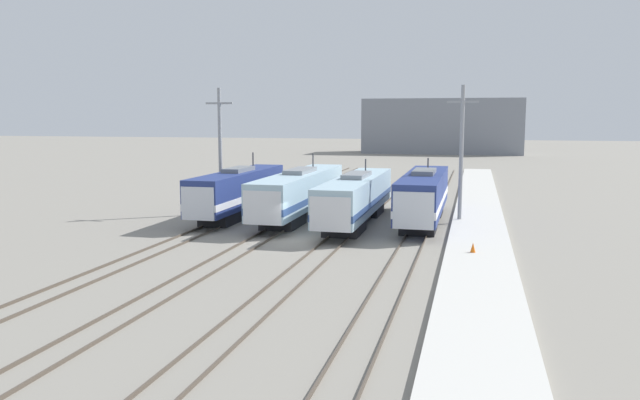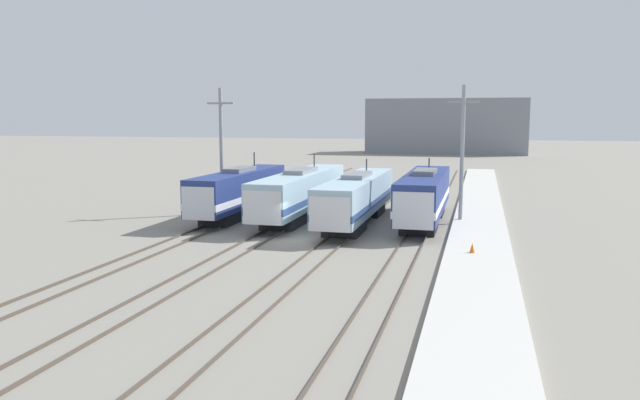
% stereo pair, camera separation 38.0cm
% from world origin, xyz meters
% --- Properties ---
extents(ground_plane, '(400.00, 400.00, 0.00)m').
position_xyz_m(ground_plane, '(0.00, 0.00, 0.00)').
color(ground_plane, gray).
extents(rail_pair_far_left, '(1.50, 120.00, 0.15)m').
position_xyz_m(rail_pair_far_left, '(-7.73, 0.00, 0.07)').
color(rail_pair_far_left, '#4C4238').
rests_on(rail_pair_far_left, ground_plane).
extents(rail_pair_center_left, '(1.51, 120.00, 0.15)m').
position_xyz_m(rail_pair_center_left, '(-2.58, 0.00, 0.07)').
color(rail_pair_center_left, '#4C4238').
rests_on(rail_pair_center_left, ground_plane).
extents(rail_pair_center_right, '(1.51, 120.00, 0.15)m').
position_xyz_m(rail_pair_center_right, '(2.58, 0.00, 0.07)').
color(rail_pair_center_right, '#4C4238').
rests_on(rail_pair_center_right, ground_plane).
extents(rail_pair_far_right, '(1.50, 120.00, 0.15)m').
position_xyz_m(rail_pair_far_right, '(7.73, 0.00, 0.07)').
color(rail_pair_far_right, '#4C4238').
rests_on(rail_pair_far_right, ground_plane).
extents(locomotive_far_left, '(2.80, 16.28, 5.23)m').
position_xyz_m(locomotive_far_left, '(-7.73, 8.46, 2.15)').
color(locomotive_far_left, black).
rests_on(locomotive_far_left, ground_plane).
extents(locomotive_center_left, '(3.06, 19.45, 5.11)m').
position_xyz_m(locomotive_center_left, '(-2.58, 9.23, 2.11)').
color(locomotive_center_left, '#232326').
rests_on(locomotive_center_left, ground_plane).
extents(locomotive_center_right, '(3.02, 18.58, 4.85)m').
position_xyz_m(locomotive_center_right, '(2.58, 7.50, 2.07)').
color(locomotive_center_right, '#232326').
rests_on(locomotive_center_right, ground_plane).
extents(locomotive_far_right, '(3.01, 17.18, 4.93)m').
position_xyz_m(locomotive_far_right, '(7.73, 8.93, 2.19)').
color(locomotive_far_right, black).
rests_on(locomotive_far_right, ground_plane).
extents(catenary_tower_left, '(2.42, 0.31, 10.84)m').
position_xyz_m(catenary_tower_left, '(-9.77, 9.92, 5.65)').
color(catenary_tower_left, gray).
rests_on(catenary_tower_left, ground_plane).
extents(catenary_tower_right, '(2.42, 0.31, 10.84)m').
position_xyz_m(catenary_tower_right, '(10.54, 9.92, 5.65)').
color(catenary_tower_right, gray).
rests_on(catenary_tower_right, ground_plane).
extents(platform, '(4.00, 120.00, 0.32)m').
position_xyz_m(platform, '(12.01, 0.00, 0.16)').
color(platform, beige).
rests_on(platform, ground_plane).
extents(traffic_cone, '(0.32, 0.32, 0.59)m').
position_xyz_m(traffic_cone, '(11.65, -2.49, 0.62)').
color(traffic_cone, orange).
rests_on(traffic_cone, platform).
extents(depot_building, '(35.92, 12.80, 12.55)m').
position_xyz_m(depot_building, '(3.91, 108.16, 6.28)').
color(depot_building, gray).
rests_on(depot_building, ground_plane).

